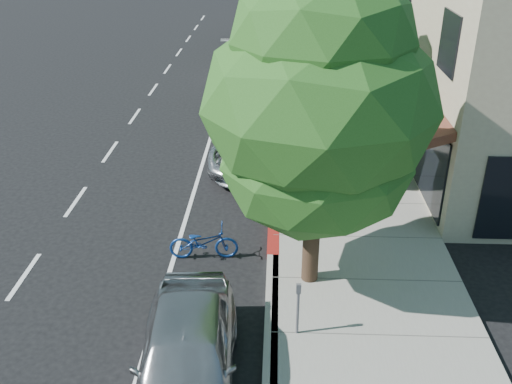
# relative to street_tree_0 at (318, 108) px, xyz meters

# --- Properties ---
(ground) EXTENTS (120.00, 120.00, 0.00)m
(ground) POSITION_rel_street_tree_0_xyz_m (-0.90, 2.00, -4.47)
(ground) COLOR black
(ground) RESTS_ON ground
(sidewalk) EXTENTS (4.60, 56.00, 0.15)m
(sidewalk) POSITION_rel_street_tree_0_xyz_m (1.40, 10.00, -4.40)
(sidewalk) COLOR gray
(sidewalk) RESTS_ON ground
(curb) EXTENTS (0.30, 56.00, 0.15)m
(curb) POSITION_rel_street_tree_0_xyz_m (-0.90, 10.00, -4.40)
(curb) COLOR #9E998E
(curb) RESTS_ON ground
(curb_red_segment) EXTENTS (0.32, 4.00, 0.15)m
(curb_red_segment) POSITION_rel_street_tree_0_xyz_m (-0.90, 3.00, -4.40)
(curb_red_segment) COLOR maroon
(curb_red_segment) RESTS_ON ground
(storefront_building) EXTENTS (10.00, 36.00, 7.00)m
(storefront_building) POSITION_rel_street_tree_0_xyz_m (8.70, 20.00, -0.97)
(storefront_building) COLOR #BAB08F
(storefront_building) RESTS_ON ground
(street_tree_0) EXTENTS (5.06, 5.06, 7.43)m
(street_tree_0) POSITION_rel_street_tree_0_xyz_m (0.00, 0.00, 0.00)
(street_tree_0) COLOR black
(street_tree_0) RESTS_ON ground
(street_tree_1) EXTENTS (4.58, 4.58, 7.41)m
(street_tree_1) POSITION_rel_street_tree_0_xyz_m (0.00, 6.00, 0.09)
(street_tree_1) COLOR black
(street_tree_1) RESTS_ON ground
(street_tree_2) EXTENTS (4.41, 4.41, 7.20)m
(street_tree_2) POSITION_rel_street_tree_0_xyz_m (0.00, 12.00, -0.03)
(street_tree_2) COLOR black
(street_tree_2) RESTS_ON ground
(cyclist) EXTENTS (0.48, 0.66, 1.67)m
(cyclist) POSITION_rel_street_tree_0_xyz_m (-1.60, 3.46, -3.64)
(cyclist) COLOR white
(cyclist) RESTS_ON ground
(bicycle) EXTENTS (1.82, 0.74, 0.94)m
(bicycle) POSITION_rel_street_tree_0_xyz_m (-2.70, 1.02, -4.00)
(bicycle) COLOR navy
(bicycle) RESTS_ON ground
(silver_suv) EXTENTS (3.68, 6.60, 1.75)m
(silver_suv) POSITION_rel_street_tree_0_xyz_m (-1.40, 7.50, -3.60)
(silver_suv) COLOR #B7B8BD
(silver_suv) RESTS_ON ground
(dark_sedan) EXTENTS (1.79, 4.64, 1.51)m
(dark_sedan) POSITION_rel_street_tree_0_xyz_m (-1.40, 16.50, -3.72)
(dark_sedan) COLOR black
(dark_sedan) RESTS_ON ground
(white_pickup) EXTENTS (2.40, 5.64, 1.62)m
(white_pickup) POSITION_rel_street_tree_0_xyz_m (-3.10, 17.95, -3.66)
(white_pickup) COLOR silver
(white_pickup) RESTS_ON ground
(dark_suv_far) EXTENTS (2.23, 4.47, 1.47)m
(dark_suv_far) POSITION_rel_street_tree_0_xyz_m (-3.04, 28.44, -3.74)
(dark_suv_far) COLOR black
(dark_suv_far) RESTS_ON ground
(near_car_a) EXTENTS (2.16, 4.76, 1.58)m
(near_car_a) POSITION_rel_street_tree_0_xyz_m (-2.45, -3.50, -3.68)
(near_car_a) COLOR #A1A2A6
(near_car_a) RESTS_ON ground
(pedestrian) EXTENTS (0.87, 0.73, 1.62)m
(pedestrian) POSITION_rel_street_tree_0_xyz_m (0.32, 8.63, -3.51)
(pedestrian) COLOR black
(pedestrian) RESTS_ON sidewalk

